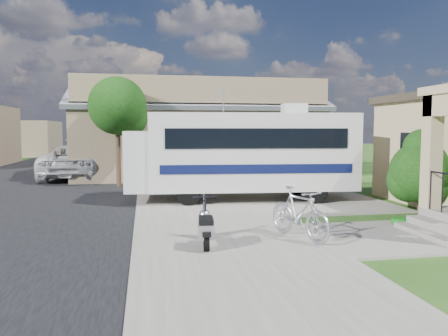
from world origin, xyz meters
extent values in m
plane|color=#193F10|center=(0.00, 0.00, 0.00)|extent=(120.00, 120.00, 0.00)
cube|color=black|center=(-7.50, 10.00, 0.01)|extent=(9.00, 80.00, 0.02)
cube|color=slate|center=(-1.00, 10.00, 0.03)|extent=(4.00, 80.00, 0.06)
cube|color=slate|center=(1.50, 4.50, 0.03)|extent=(7.00, 6.00, 0.05)
cube|color=slate|center=(3.00, -1.00, 0.03)|extent=(4.00, 3.00, 0.05)
cube|color=black|center=(5.48, 2.70, 1.70)|extent=(0.04, 1.10, 1.20)
cube|color=slate|center=(3.70, -1.30, 0.16)|extent=(0.40, 2.16, 0.32)
cube|color=slate|center=(3.35, -1.30, 0.08)|extent=(0.35, 2.16, 0.16)
cube|color=#9C8463|center=(4.08, -0.28, 1.85)|extent=(0.35, 0.35, 2.70)
cube|color=brown|center=(0.00, 14.00, 1.80)|extent=(12.00, 8.00, 3.60)
cube|color=#5A5E66|center=(0.00, 12.00, 4.15)|extent=(12.50, 4.40, 1.78)
cube|color=#5A5E66|center=(0.00, 16.00, 4.15)|extent=(12.50, 4.40, 1.78)
cube|color=#5A5E66|center=(0.00, 14.00, 4.85)|extent=(12.50, 0.50, 0.22)
cube|color=brown|center=(0.00, 10.10, 4.15)|extent=(11.76, 0.20, 1.30)
cube|color=brown|center=(-15.00, 34.00, 1.60)|extent=(8.00, 7.00, 3.20)
cylinder|color=#331F16|center=(-3.80, 9.00, 1.57)|extent=(0.20, 0.20, 3.15)
sphere|color=black|center=(-3.80, 9.00, 3.38)|extent=(2.40, 2.40, 2.40)
sphere|color=black|center=(-3.40, 9.20, 2.93)|extent=(1.68, 1.68, 1.68)
cylinder|color=#331F16|center=(-3.80, 19.00, 1.65)|extent=(0.20, 0.20, 3.29)
sphere|color=black|center=(-3.80, 19.00, 3.53)|extent=(2.40, 2.40, 2.40)
sphere|color=black|center=(-3.40, 19.20, 3.06)|extent=(1.68, 1.68, 1.68)
cylinder|color=#331F16|center=(-3.80, 28.00, 1.50)|extent=(0.20, 0.20, 3.01)
sphere|color=black|center=(-3.80, 28.00, 3.22)|extent=(2.40, 2.40, 2.40)
sphere|color=black|center=(-3.40, 28.20, 2.79)|extent=(1.68, 1.68, 1.68)
cube|color=#BCBBB7|center=(0.82, 4.55, 1.67)|extent=(6.87, 2.94, 2.49)
cube|color=#BCBBB7|center=(-2.90, 4.86, 1.39)|extent=(0.95, 2.33, 1.91)
cube|color=black|center=(-3.07, 4.88, 1.91)|extent=(0.23, 2.03, 0.86)
cube|color=black|center=(0.72, 3.35, 2.12)|extent=(5.68, 0.50, 0.62)
cube|color=black|center=(0.92, 5.76, 2.12)|extent=(5.68, 0.50, 0.62)
cube|color=#0B1037|center=(0.72, 3.35, 1.18)|extent=(6.01, 0.52, 0.29)
cube|color=#0B1037|center=(0.92, 5.76, 1.18)|extent=(6.01, 0.52, 0.29)
cube|color=#BCBBB7|center=(2.25, 4.43, 3.09)|extent=(0.82, 0.73, 0.33)
cylinder|color=#ABAAB2|center=(-0.13, 4.63, 3.40)|extent=(0.04, 0.04, 0.96)
cylinder|color=black|center=(-1.40, 3.68, 0.43)|extent=(0.79, 0.33, 0.77)
cylinder|color=black|center=(-1.23, 5.78, 0.43)|extent=(0.79, 0.33, 0.77)
cylinder|color=black|center=(2.60, 3.35, 0.43)|extent=(0.79, 0.33, 0.77)
cylinder|color=black|center=(2.78, 5.44, 0.43)|extent=(0.79, 0.33, 0.77)
cylinder|color=#331F16|center=(5.15, 1.65, 0.36)|extent=(0.14, 0.14, 0.72)
sphere|color=black|center=(5.15, 1.65, 1.16)|extent=(1.79, 1.79, 1.79)
sphere|color=black|center=(5.51, 1.91, 1.52)|extent=(1.43, 1.43, 1.43)
sphere|color=black|center=(4.88, 1.82, 0.89)|extent=(1.25, 1.25, 1.25)
sphere|color=black|center=(5.33, 1.38, 0.80)|extent=(1.07, 1.07, 1.07)
sphere|color=black|center=(5.15, 1.65, 1.88)|extent=(1.07, 1.07, 1.07)
cylinder|color=black|center=(-1.58, -1.54, 0.26)|extent=(0.15, 0.41, 0.40)
cylinder|color=black|center=(-1.48, -0.54, 0.26)|extent=(0.15, 0.41, 0.40)
cube|color=#ABAAB2|center=(-1.53, -1.08, 0.32)|extent=(0.32, 0.53, 0.07)
cube|color=#ABAAB2|center=(-1.57, -1.45, 0.45)|extent=(0.36, 0.53, 0.28)
cube|color=black|center=(-1.57, -1.40, 0.63)|extent=(0.33, 0.58, 0.11)
cube|color=black|center=(-1.59, -1.68, 0.43)|extent=(0.18, 0.20, 0.09)
cylinder|color=black|center=(-1.49, -0.60, 0.63)|extent=(0.10, 0.32, 0.76)
sphere|color=#ABAAB2|center=(-1.48, -0.54, 0.56)|extent=(0.26, 0.26, 0.26)
sphere|color=black|center=(-1.47, -0.46, 0.56)|extent=(0.11, 0.11, 0.11)
cylinder|color=black|center=(-1.49, -0.67, 0.98)|extent=(0.51, 0.08, 0.03)
cube|color=black|center=(-1.48, -0.54, 0.37)|extent=(0.15, 0.27, 0.06)
imported|color=#ABAAB2|center=(0.50, -0.93, 0.55)|extent=(1.14, 1.90, 1.10)
imported|color=silver|center=(-5.98, 12.78, 0.83)|extent=(2.98, 6.06, 1.65)
imported|color=silver|center=(-6.62, 20.47, 0.93)|extent=(3.86, 6.80, 1.86)
cylinder|color=#166A15|center=(3.45, -0.03, 0.09)|extent=(0.40, 0.40, 0.18)
camera|label=1|loc=(-2.72, -9.68, 2.38)|focal=35.00mm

